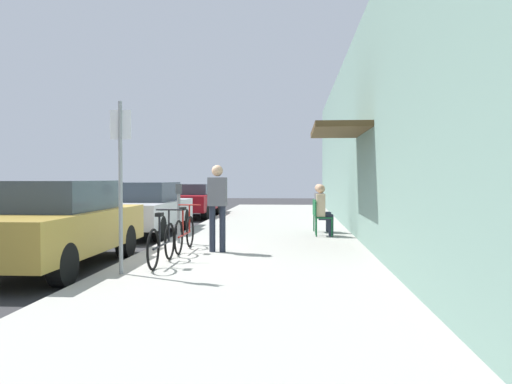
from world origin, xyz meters
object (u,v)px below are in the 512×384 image
at_px(parked_car_1, 144,208).
at_px(bicycle_1, 185,233).
at_px(parking_meter, 179,209).
at_px(street_sign, 121,173).
at_px(cafe_chair_0, 321,216).
at_px(cafe_chair_1, 319,213).
at_px(bicycle_0, 162,243).
at_px(seated_patron_1, 321,206).
at_px(pedestrian_standing, 217,201).
at_px(parked_car_2, 192,200).
at_px(parked_car_0, 55,224).
at_px(seated_patron_0, 323,208).

distance_m(parked_car_1, bicycle_1, 4.20).
bearing_deg(parking_meter, parked_car_1, 121.27).
relative_size(street_sign, cafe_chair_0, 2.99).
xyz_separation_m(bicycle_1, cafe_chair_1, (2.83, 3.78, 0.14)).
xyz_separation_m(bicycle_0, seated_patron_1, (2.91, 5.41, 0.34)).
distance_m(street_sign, cafe_chair_0, 6.31).
bearing_deg(pedestrian_standing, bicycle_1, 172.45).
height_order(parked_car_1, parking_meter, parked_car_1).
relative_size(parking_meter, cafe_chair_0, 1.52).
height_order(parked_car_2, street_sign, street_sign).
bearing_deg(parked_car_1, cafe_chair_0, -10.25).
xyz_separation_m(parking_meter, seated_patron_1, (3.27, 2.62, -0.07)).
height_order(parking_meter, cafe_chair_0, parking_meter).
height_order(parked_car_0, pedestrian_standing, pedestrian_standing).
distance_m(bicycle_0, cafe_chair_1, 6.11).
bearing_deg(parked_car_0, street_sign, -32.52).
distance_m(parked_car_1, parked_car_2, 6.39).
relative_size(parking_meter, bicycle_0, 0.77).
bearing_deg(street_sign, parked_car_1, 103.68).
distance_m(seated_patron_0, seated_patron_1, 0.93).
distance_m(parked_car_2, cafe_chair_1, 7.92).
bearing_deg(seated_patron_1, seated_patron_0, -90.00).
height_order(bicycle_1, seated_patron_1, seated_patron_1).
height_order(parked_car_0, parked_car_1, parked_car_0).
xyz_separation_m(bicycle_0, cafe_chair_0, (2.85, 4.48, 0.14)).
relative_size(parked_car_0, bicycle_0, 2.57).
bearing_deg(parked_car_1, bicycle_1, -62.48).
bearing_deg(pedestrian_standing, seated_patron_0, 53.03).
xyz_separation_m(parked_car_2, pedestrian_standing, (2.61, -10.19, 0.41)).
distance_m(cafe_chair_1, seated_patron_1, 0.20).
bearing_deg(parked_car_0, bicycle_0, -4.08).
bearing_deg(seated_patron_1, bicycle_1, -127.33).
xyz_separation_m(parked_car_0, street_sign, (1.50, -0.96, 0.86)).
bearing_deg(cafe_chair_1, parked_car_0, -132.12).
bearing_deg(parked_car_2, parked_car_1, -90.00).
distance_m(parked_car_0, street_sign, 1.98).
distance_m(parked_car_1, street_sign, 6.40).
bearing_deg(bicycle_0, seated_patron_0, 56.96).
xyz_separation_m(cafe_chair_1, pedestrian_standing, (-2.16, -3.87, 0.50)).
height_order(parked_car_1, street_sign, street_sign).
relative_size(parking_meter, pedestrian_standing, 0.78).
height_order(parked_car_2, parking_meter, parking_meter).
relative_size(parked_car_2, bicycle_0, 2.57).
height_order(parked_car_0, cafe_chair_1, parked_car_0).
bearing_deg(parked_car_0, cafe_chair_0, 42.36).
bearing_deg(pedestrian_standing, cafe_chair_1, 60.88).
distance_m(parking_meter, bicycle_1, 1.29).
bearing_deg(seated_patron_1, parked_car_0, -132.45).
height_order(street_sign, bicycle_1, street_sign).
bearing_deg(parked_car_1, seated_patron_1, 0.82).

